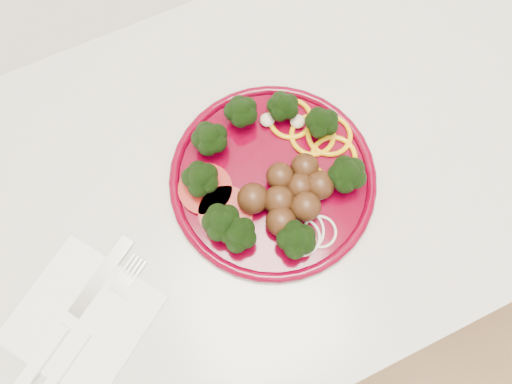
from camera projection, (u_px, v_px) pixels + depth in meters
name	position (u px, v px, depth m)	size (l,w,h in m)	color
counter	(320.00, 211.00, 1.14)	(2.40, 0.60, 0.90)	beige
plate	(272.00, 177.00, 0.67)	(0.28, 0.28, 0.06)	#510012
napkin	(82.00, 318.00, 0.63)	(0.16, 0.16, 0.00)	white
knife	(62.00, 330.00, 0.62)	(0.19, 0.13, 0.01)	silver
fork	(78.00, 345.00, 0.61)	(0.17, 0.12, 0.01)	white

